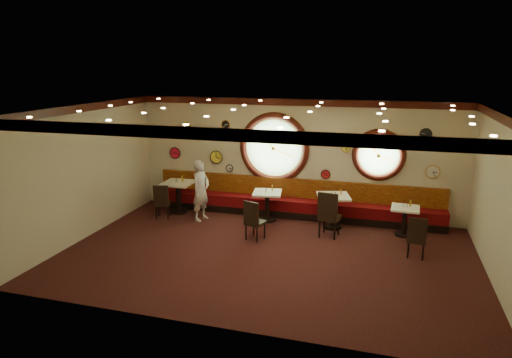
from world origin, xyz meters
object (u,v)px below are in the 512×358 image
object	(u,v)px
chair_b	(253,218)
condiment_c_salt	(332,192)
condiment_d_bottle	(410,203)
condiment_a_salt	(177,180)
condiment_c_pepper	(335,194)
table_c	(333,207)
condiment_b_salt	(266,190)
condiment_b_pepper	(266,191)
condiment_d_pepper	(407,205)
chair_a	(162,199)
table_a	(178,193)
chair_c	(329,212)
chair_d	(417,235)
waiter	(201,190)
condiment_d_salt	(403,205)
table_b	(267,203)
condiment_a_pepper	(176,181)
condiment_c_bottle	(341,192)
condiment_a_bottle	(182,179)
condiment_b_bottle	(272,188)
table_d	(405,218)

from	to	relation	value
chair_b	condiment_c_salt	distance (m)	2.24
condiment_c_salt	condiment_d_bottle	world-z (taller)	condiment_c_salt
condiment_a_salt	condiment_c_salt	bearing A→B (deg)	-0.39
condiment_c_pepper	chair_b	bearing A→B (deg)	-143.78
condiment_a_salt	condiment_c_salt	xyz separation A→B (m)	(4.34, -0.03, -0.02)
table_c	condiment_b_salt	world-z (taller)	condiment_b_salt
condiment_b_pepper	condiment_d_pepper	bearing A→B (deg)	-0.52
chair_a	condiment_b_pepper	xyz separation A→B (m)	(2.76, 0.54, 0.31)
table_a	chair_b	distance (m)	3.01
table_a	chair_a	bearing A→B (deg)	-106.87
table_a	chair_c	size ratio (longest dim) A/B	1.25
chair_d	waiter	size ratio (longest dim) A/B	0.35
condiment_d_salt	table_b	bearing A→B (deg)	178.60
condiment_a_salt	condiment_a_pepper	bearing A→B (deg)	-79.22
table_c	chair_d	bearing A→B (deg)	-35.69
chair_a	condiment_c_bottle	size ratio (longest dim) A/B	3.90
condiment_b_salt	condiment_c_salt	distance (m)	1.72
chair_a	condiment_c_salt	bearing A→B (deg)	-7.94
chair_b	chair_a	bearing A→B (deg)	-177.86
condiment_d_salt	condiment_b_pepper	bearing A→B (deg)	179.77
condiment_d_salt	condiment_d_pepper	bearing A→B (deg)	-11.84
condiment_a_bottle	condiment_b_bottle	xyz separation A→B (m)	(2.59, 0.06, -0.09)
condiment_b_bottle	waiter	bearing A→B (deg)	-163.50
table_a	waiter	size ratio (longest dim) A/B	0.54
table_d	chair_d	xyz separation A→B (m)	(0.22, -1.34, 0.08)
chair_d	condiment_c_salt	size ratio (longest dim) A/B	6.25
condiment_d_pepper	condiment_b_pepper	bearing A→B (deg)	179.48
condiment_a_pepper	condiment_c_pepper	bearing A→B (deg)	-1.36
table_a	condiment_b_salt	distance (m)	2.59
condiment_d_pepper	condiment_d_bottle	world-z (taller)	condiment_d_bottle
waiter	condiment_d_bottle	bearing A→B (deg)	-71.00
table_a	waiter	world-z (taller)	waiter
table_b	waiter	distance (m)	1.80
condiment_c_pepper	condiment_d_bottle	distance (m)	1.81
condiment_b_pepper	waiter	xyz separation A→B (m)	(-1.70, -0.34, -0.03)
table_b	condiment_b_salt	distance (m)	0.35
condiment_a_bottle	condiment_d_bottle	xyz separation A→B (m)	(6.09, -0.08, -0.17)
waiter	condiment_b_pepper	bearing A→B (deg)	-63.96
chair_a	chair_c	world-z (taller)	chair_c
table_b	waiter	xyz separation A→B (m)	(-1.73, -0.41, 0.31)
condiment_d_pepper	table_b	bearing A→B (deg)	178.33
condiment_b_salt	condiment_c_bottle	distance (m)	1.96
condiment_b_pepper	condiment_c_bottle	distance (m)	1.96
condiment_c_salt	condiment_d_pepper	world-z (taller)	condiment_c_salt
chair_b	condiment_d_bottle	size ratio (longest dim) A/B	3.69
condiment_a_pepper	waiter	bearing A→B (deg)	-22.36
condiment_a_pepper	condiment_b_pepper	xyz separation A→B (m)	(2.60, -0.03, -0.08)
chair_a	condiment_a_salt	world-z (taller)	condiment_a_salt
table_c	chair_c	world-z (taller)	chair_c
table_c	condiment_c_bottle	size ratio (longest dim) A/B	6.43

